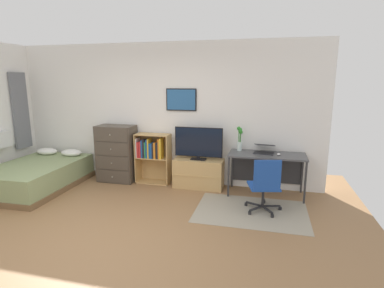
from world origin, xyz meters
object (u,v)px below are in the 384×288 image
Objects in this scene: television at (198,144)px; computer_mouse at (279,154)px; bed at (37,175)px; tv_stand at (199,173)px; desk at (267,161)px; bookshelf at (152,153)px; bamboo_vase at (240,138)px; dresser at (117,154)px; laptop at (264,149)px; office_chair at (265,184)px.

television reaches higher than computer_mouse.
computer_mouse is at bearing 6.82° from bed.
tv_stand is at bearing 90.00° from television.
computer_mouse reaches higher than desk.
bed is 3.10m from television.
bookshelf is 2.22× the size of bamboo_vase.
television is at bearing -179.50° from desk.
bookshelf is at bearing 4.59° from dresser.
bed is 4.45m from computer_mouse.
laptop is (2.13, -0.03, 0.21)m from bookshelf.
bamboo_vase is (-0.48, 0.95, 0.51)m from office_chair.
tv_stand is 2.24× the size of laptop.
dresser is 3.11m from computer_mouse.
bamboo_vase is (3.69, 0.84, 0.73)m from bed.
tv_stand is 1.02m from bamboo_vase.
desk reaches higher than bed.
office_chair is 2.08× the size of laptop.
bed is 4.18m from office_chair.
television reaches higher than bookshelf.
office_chair is (1.23, -0.85, -0.39)m from television.
desk is at bearing -9.83° from bamboo_vase.
dresser reaches higher than computer_mouse.
office_chair reaches higher than bed.
bamboo_vase is (-0.44, 0.06, 0.17)m from laptop.
desk is 2.98× the size of bamboo_vase.
bamboo_vase is at bearing 11.21° from bed.
television is 1.54m from office_chair.
desk reaches higher than tv_stand.
bamboo_vase is at bearing 164.39° from computer_mouse.
bookshelf is 1.14× the size of office_chair.
tv_stand is 2.10× the size of bamboo_vase.
bamboo_vase is (-0.68, 0.19, 0.21)m from computer_mouse.
dresser reaches higher than desk.
computer_mouse reaches higher than tv_stand.
bed is 4.24m from laptop.
bed is 18.91× the size of computer_mouse.
bed is 4.46× the size of bamboo_vase.
bamboo_vase is (-0.49, 0.09, 0.37)m from desk.
television reaches higher than dresser.
bamboo_vase is at bearing 5.68° from tv_stand.
office_chair reaches higher than tv_stand.
computer_mouse reaches higher than bed.
dresser is 1.70m from tv_stand.
bed is 2.13× the size of tv_stand.
computer_mouse is at bearing -3.86° from bookshelf.
television is (0.95, -0.07, 0.26)m from bookshelf.
bed is 2.20× the size of television.
bamboo_vase reaches higher than tv_stand.
television reaches higher than desk.
laptop reaches higher than tv_stand.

